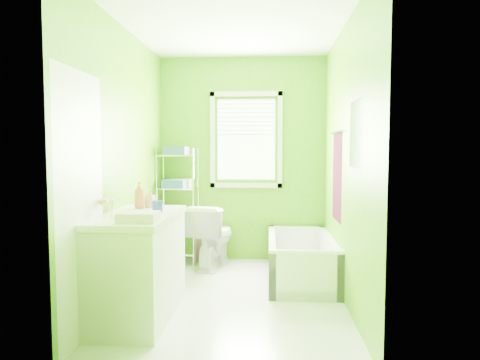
# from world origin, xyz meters

# --- Properties ---
(ground) EXTENTS (2.90, 2.90, 0.00)m
(ground) POSITION_xyz_m (0.00, 0.00, 0.00)
(ground) COLOR silver
(ground) RESTS_ON ground
(room_envelope) EXTENTS (2.14, 2.94, 2.62)m
(room_envelope) POSITION_xyz_m (0.00, 0.00, 1.55)
(room_envelope) COLOR #4D9607
(room_envelope) RESTS_ON ground
(window) EXTENTS (0.92, 0.05, 1.22)m
(window) POSITION_xyz_m (0.05, 1.42, 1.61)
(window) COLOR white
(window) RESTS_ON ground
(door) EXTENTS (0.09, 0.80, 2.00)m
(door) POSITION_xyz_m (-1.04, -1.00, 1.00)
(door) COLOR white
(door) RESTS_ON ground
(right_wall_decor) EXTENTS (0.04, 1.48, 1.17)m
(right_wall_decor) POSITION_xyz_m (1.04, -0.02, 1.32)
(right_wall_decor) COLOR #3D0718
(right_wall_decor) RESTS_ON ground
(bathtub) EXTENTS (0.70, 1.51, 0.49)m
(bathtub) POSITION_xyz_m (0.70, 0.62, 0.16)
(bathtub) COLOR white
(bathtub) RESTS_ON ground
(toilet) EXTENTS (0.59, 0.83, 0.77)m
(toilet) POSITION_xyz_m (-0.34, 1.05, 0.38)
(toilet) COLOR white
(toilet) RESTS_ON ground
(vanity) EXTENTS (0.60, 1.18, 1.13)m
(vanity) POSITION_xyz_m (-0.76, -0.54, 0.47)
(vanity) COLOR silver
(vanity) RESTS_ON ground
(wire_shelf_unit) EXTENTS (0.50, 0.40, 1.46)m
(wire_shelf_unit) POSITION_xyz_m (-0.79, 1.21, 0.88)
(wire_shelf_unit) COLOR silver
(wire_shelf_unit) RESTS_ON ground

